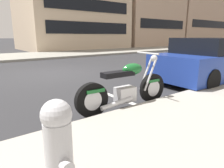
{
  "coord_description": "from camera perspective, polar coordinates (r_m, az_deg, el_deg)",
  "views": [
    {
      "loc": [
        -2.89,
        -7.65,
        1.46
      ],
      "look_at": [
        -0.48,
        -4.45,
        0.49
      ],
      "focal_mm": 32.16,
      "sensor_mm": 36.0,
      "label": 1
    }
  ],
  "objects": [
    {
      "name": "fire_hydrant",
      "position": [
        1.71,
        -14.95,
        -17.24
      ],
      "size": [
        0.24,
        0.36,
        0.86
      ],
      "color": "#B7B7BC",
      "rests_on": "sidewalk_near_curb"
    },
    {
      "name": "ground_plane",
      "position": [
        8.31,
        -16.07,
        2.89
      ],
      "size": [
        260.0,
        260.0,
        0.0
      ],
      "primitive_type": "plane",
      "color": "#28282B"
    },
    {
      "name": "townhouse_corner_block",
      "position": [
        52.48,
        28.68,
        15.54
      ],
      "size": [
        9.73,
        10.41,
        9.5
      ],
      "color": "#939993",
      "rests_on": "ground"
    },
    {
      "name": "parked_car_second_in_row",
      "position": [
        7.41,
        26.36,
        5.92
      ],
      "size": [
        4.34,
        2.0,
        1.4
      ],
      "rotation": [
        0.0,
        0.0,
        -0.05
      ],
      "color": "navy",
      "rests_on": "ground"
    },
    {
      "name": "parked_motorcycle",
      "position": [
        4.06,
        4.03,
        -1.18
      ],
      "size": [
        2.19,
        0.62,
        1.12
      ],
      "rotation": [
        0.0,
        0.0,
        -0.04
      ],
      "color": "black",
      "rests_on": "ground"
    },
    {
      "name": "townhouse_behind_pole",
      "position": [
        41.08,
        21.09,
        21.08
      ],
      "size": [
        15.04,
        9.95,
        14.91
      ],
      "color": "tan",
      "rests_on": "ground"
    },
    {
      "name": "sidewalk_far_curb",
      "position": [
        21.17,
        7.91,
        9.65
      ],
      "size": [
        120.0,
        5.0,
        0.14
      ],
      "primitive_type": "cube",
      "color": "gray",
      "rests_on": "ground"
    },
    {
      "name": "parking_stall_stripe",
      "position": [
        4.71,
        3.04,
        -4.48
      ],
      "size": [
        0.12,
        2.2,
        0.01
      ],
      "primitive_type": "cube",
      "color": "silver",
      "rests_on": "ground"
    },
    {
      "name": "townhouse_near_left",
      "position": [
        24.13,
        -11.65,
        21.7
      ],
      "size": [
        10.61,
        8.41,
        9.99
      ],
      "color": "beige",
      "rests_on": "ground"
    }
  ]
}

